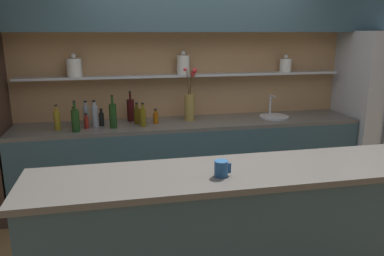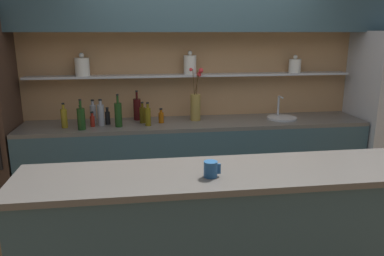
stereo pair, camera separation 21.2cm
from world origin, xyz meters
name	(u,v)px [view 1 (the left image)]	position (x,y,z in m)	size (l,w,h in m)	color
back_wall_unit	(191,62)	(0.00, 1.53, 1.55)	(5.20, 0.44, 2.60)	tan
back_counter_unit	(190,161)	(-0.07, 1.24, 0.46)	(3.76, 0.62, 0.92)	#334C56
island_counter	(252,238)	(0.00, -0.53, 0.51)	(2.95, 0.61, 1.02)	#334C56
refrigerator	(375,111)	(2.22, 1.20, 0.95)	(0.76, 0.73, 1.89)	#B7B7BC
flower_vase	(190,104)	(-0.06, 1.31, 1.10)	(0.16, 0.13, 0.59)	olive
sink_fixture	(274,116)	(0.93, 1.25, 0.94)	(0.33, 0.33, 0.25)	#B7B7BC
bottle_oil_0	(74,119)	(-1.30, 1.27, 1.00)	(0.05, 0.05, 0.21)	olive
bottle_oil_1	(143,117)	(-0.59, 1.13, 1.02)	(0.06, 0.06, 0.25)	brown
bottle_wine_2	(75,120)	(-1.26, 1.06, 1.04)	(0.08, 0.08, 0.31)	#193814
bottle_wine_3	(131,110)	(-0.71, 1.42, 1.05)	(0.08, 0.08, 0.33)	#380C0C
bottle_oil_4	(137,116)	(-0.65, 1.26, 1.01)	(0.07, 0.07, 0.23)	#47380A
bottle_oil_5	(57,120)	(-1.45, 1.17, 1.02)	(0.06, 0.06, 0.26)	olive
bottle_spirit_6	(95,116)	(-1.08, 1.22, 1.04)	(0.07, 0.07, 0.28)	gray
bottle_wine_7	(113,115)	(-0.90, 1.13, 1.05)	(0.08, 0.08, 0.34)	#193814
bottle_spirit_8	(86,115)	(-1.18, 1.35, 1.03)	(0.06, 0.06, 0.26)	gray
bottle_sauce_9	(156,118)	(-0.45, 1.24, 0.98)	(0.06, 0.06, 0.16)	#9E4C0A
bottle_sauce_10	(86,122)	(-1.17, 1.17, 0.99)	(0.05, 0.05, 0.16)	maroon
bottle_sauce_11	(101,119)	(-1.02, 1.25, 1.00)	(0.05, 0.05, 0.19)	black
coffee_mug	(221,169)	(-0.26, -0.62, 1.07)	(0.10, 0.08, 0.10)	#235184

